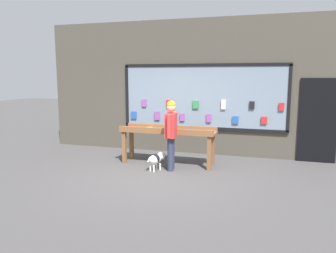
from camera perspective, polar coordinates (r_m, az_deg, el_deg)
The scene contains 5 objects.
ground_plane at distance 7.21m, azimuth -2.40°, elevation -8.54°, with size 40.00×40.00×0.00m, color #474444.
shopfront_facade at distance 9.16m, azimuth 2.97°, elevation 6.69°, with size 8.01×0.29×3.67m.
display_table_main at distance 7.96m, azimuth -0.05°, elevation -1.36°, with size 2.34×0.62×0.93m.
person_browsing at distance 7.42m, azimuth 0.53°, elevation -0.67°, with size 0.26×0.64×1.60m.
small_dog at distance 7.54m, azimuth -2.02°, elevation -5.61°, with size 0.36×0.53×0.41m.
Camera 1 is at (2.31, -6.48, 2.15)m, focal length 35.00 mm.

